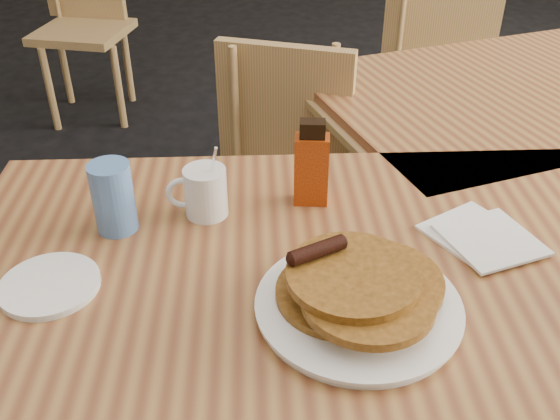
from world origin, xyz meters
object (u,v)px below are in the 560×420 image
at_px(chair_neighbor_far, 447,48).
at_px(chair_wall_extra, 83,6).
at_px(main_table, 305,290).
at_px(pancake_plate, 358,296).
at_px(neighbor_table, 530,101).
at_px(coffee_mug, 204,191).
at_px(chair_main_far, 287,175).
at_px(syrup_bottle, 311,166).
at_px(blue_tumbler, 113,197).

distance_m(chair_neighbor_far, chair_wall_extra, 1.82).
relative_size(main_table, chair_neighbor_far, 1.31).
distance_m(chair_neighbor_far, pancake_plate, 1.75).
xyz_separation_m(neighbor_table, coffee_mug, (-0.89, -0.57, 0.09)).
distance_m(chair_main_far, syrup_bottle, 0.59).
height_order(main_table, chair_main_far, chair_main_far).
relative_size(chair_wall_extra, syrup_bottle, 5.25).
height_order(chair_wall_extra, syrup_bottle, syrup_bottle).
bearing_deg(pancake_plate, coffee_mug, 129.89).
distance_m(pancake_plate, coffee_mug, 0.38).
bearing_deg(chair_wall_extra, neighbor_table, -31.15).
bearing_deg(chair_main_far, pancake_plate, -66.98).
bearing_deg(blue_tumbler, syrup_bottle, 10.07).
distance_m(neighbor_table, chair_neighbor_far, 0.76).
distance_m(chair_main_far, chair_wall_extra, 1.91).
height_order(coffee_mug, syrup_bottle, syrup_bottle).
height_order(neighbor_table, chair_neighbor_far, chair_neighbor_far).
height_order(neighbor_table, syrup_bottle, syrup_bottle).
distance_m(chair_main_far, blue_tumbler, 0.74).
bearing_deg(coffee_mug, main_table, -55.37).
xyz_separation_m(coffee_mug, syrup_bottle, (0.21, 0.03, 0.03)).
xyz_separation_m(pancake_plate, coffee_mug, (-0.24, 0.29, 0.02)).
relative_size(chair_wall_extra, blue_tumbler, 6.84).
distance_m(pancake_plate, syrup_bottle, 0.33).
bearing_deg(coffee_mug, blue_tumbler, -174.95).
bearing_deg(main_table, chair_wall_extra, 109.63).
bearing_deg(pancake_plate, neighbor_table, 52.94).
xyz_separation_m(chair_main_far, pancake_plate, (0.04, -0.82, 0.26)).
distance_m(syrup_bottle, blue_tumbler, 0.38).
xyz_separation_m(pancake_plate, syrup_bottle, (-0.04, 0.32, 0.05)).
bearing_deg(main_table, coffee_mug, 132.06).
height_order(neighbor_table, coffee_mug, coffee_mug).
bearing_deg(main_table, chair_main_far, 87.79).
bearing_deg(syrup_bottle, chair_neighbor_far, 68.73).
xyz_separation_m(chair_wall_extra, blue_tumbler, (0.52, -2.26, 0.27)).
xyz_separation_m(chair_main_far, syrup_bottle, (0.00, -0.50, 0.31)).
bearing_deg(blue_tumbler, pancake_plate, -32.22).
xyz_separation_m(neighbor_table, syrup_bottle, (-0.69, -0.54, 0.12)).
bearing_deg(chair_neighbor_far, chair_wall_extra, 164.16).
height_order(main_table, syrup_bottle, syrup_bottle).
height_order(neighbor_table, chair_main_far, chair_main_far).
height_order(chair_main_far, chair_wall_extra, chair_wall_extra).
bearing_deg(main_table, chair_neighbor_far, 64.50).
bearing_deg(chair_main_far, coffee_mug, -90.78).
relative_size(chair_wall_extra, coffee_mug, 6.01).
bearing_deg(chair_wall_extra, pancake_plate, -54.54).
relative_size(chair_wall_extra, pancake_plate, 2.84).
distance_m(main_table, chair_wall_extra, 2.57).
height_order(pancake_plate, blue_tumbler, blue_tumbler).
xyz_separation_m(neighbor_table, chair_main_far, (-0.69, -0.04, -0.19)).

